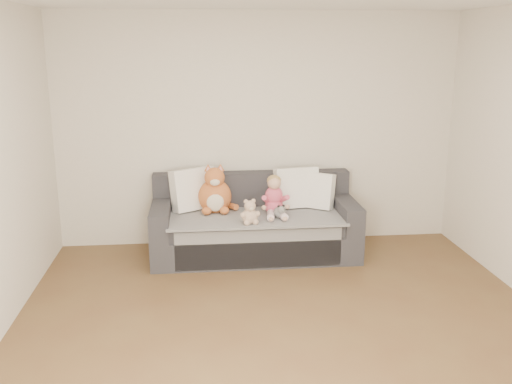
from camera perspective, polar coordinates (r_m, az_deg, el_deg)
The scene contains 10 objects.
room_shell at distance 4.41m, azimuth 3.07°, elevation 2.18°, with size 5.00×5.00×5.00m.
sofa at distance 6.23m, azimuth -0.18°, elevation -3.47°, with size 2.20×0.94×0.85m.
cushion_left at distance 6.28m, azimuth -6.28°, elevation 0.29°, with size 0.54×0.44×0.47m.
cushion_right_back at distance 6.35m, azimuth 4.07°, elevation 0.44°, with size 0.51×0.30×0.46m.
cushion_right_front at distance 6.35m, azimuth 5.87°, elevation 0.18°, with size 0.46×0.40×0.41m.
toddler at distance 6.07m, azimuth 1.85°, elevation -0.61°, with size 0.30×0.43×0.43m.
plush_cat at distance 6.18m, azimuth -4.11°, elevation -0.15°, with size 0.44×0.37×0.55m.
teddy_bear at distance 5.77m, azimuth -0.61°, elevation -2.19°, with size 0.21×0.16×0.26m.
plush_cow at distance 5.97m, azimuth 2.39°, elevation -2.00°, with size 0.13×0.20×0.16m.
sippy_cup at distance 5.88m, azimuth -0.62°, elevation -2.24°, with size 0.12×0.09×0.13m.
Camera 1 is at (-0.67, -3.83, 2.26)m, focal length 40.00 mm.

